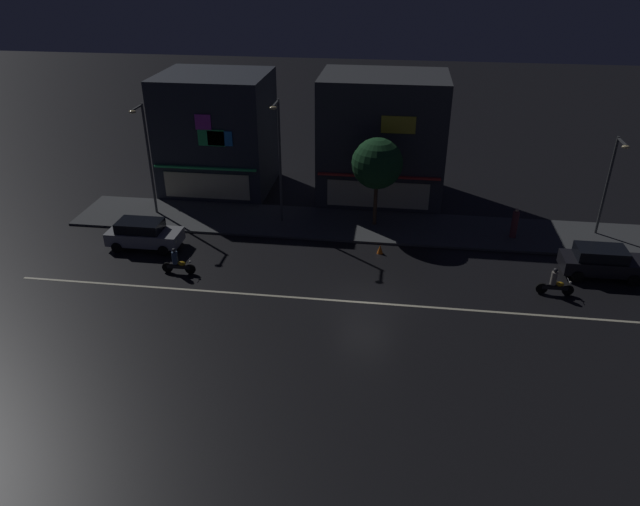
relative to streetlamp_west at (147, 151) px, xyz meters
The scene contains 15 objects.
ground_plane 17.65m from the streetlamp_west, 31.37° to the right, with size 140.00×140.00×0.00m, color black.
lane_divider_stripe 17.65m from the streetlamp_west, 31.37° to the right, with size 37.11×0.16×0.01m, color beige.
sidewalk_far 15.23m from the streetlamp_west, ahead, with size 39.06×4.72×0.14m, color #424447.
storefront_left_block 6.40m from the streetlamp_west, 63.24° to the left, with size 7.48×6.72×8.20m.
storefront_center_block 15.60m from the streetlamp_west, 20.69° to the left, with size 8.42×6.34×8.49m.
streetlamp_west is the anchor object (origin of this frame).
streetlamp_mid 8.57m from the streetlamp_west, ahead, with size 0.44×1.64×7.84m.
streetlamp_east 28.23m from the streetlamp_west, ahead, with size 0.44×1.64×6.13m.
pedestrian_on_sidewalk 23.27m from the streetlamp_west, ahead, with size 0.39×0.39×1.89m.
street_tree 14.53m from the streetlamp_west, ahead, with size 3.14×3.14×5.63m.
parked_car_near_kerb 5.83m from the streetlamp_west, 75.84° to the right, with size 4.30×1.98×1.67m.
parked_car_trailing 27.61m from the streetlamp_west, ahead, with size 4.30×1.98×1.67m.
motorcycle_lead 9.19m from the streetlamp_west, 60.10° to the right, with size 1.90×0.60×1.52m.
motorcycle_following 25.34m from the streetlamp_west, 15.67° to the right, with size 1.90×0.60×1.52m.
traffic_cone 15.99m from the streetlamp_west, 12.85° to the right, with size 0.36×0.36×0.55m, color orange.
Camera 1 is at (1.08, -25.16, 16.10)m, focal length 33.04 mm.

